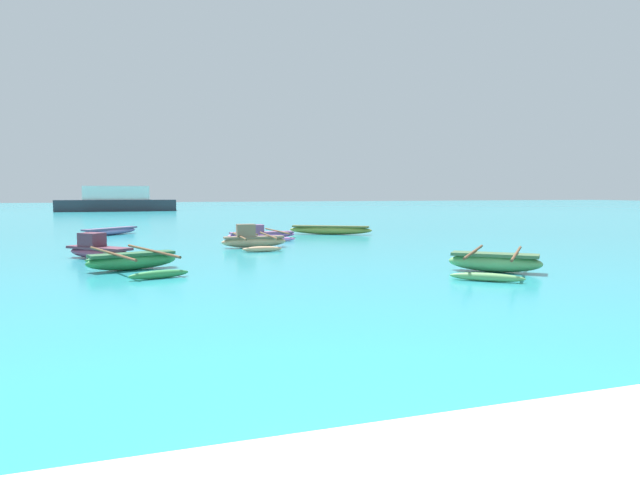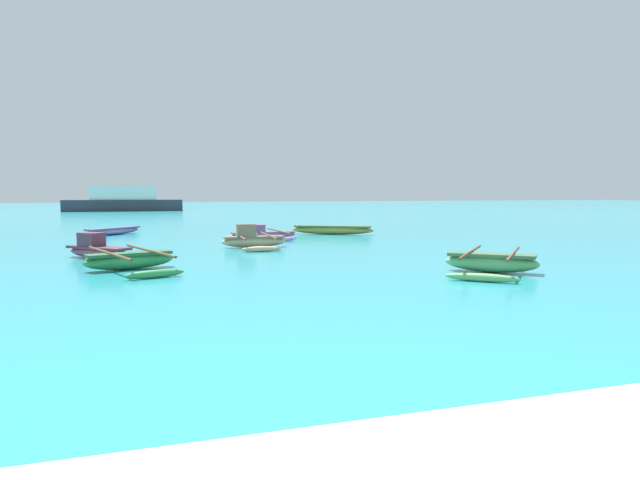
{
  "view_description": "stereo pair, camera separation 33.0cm",
  "coord_description": "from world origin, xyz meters",
  "px_view_note": "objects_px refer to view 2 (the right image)",
  "views": [
    {
      "loc": [
        -1.41,
        -3.26,
        2.06
      ],
      "look_at": [
        5.57,
        17.09,
        0.25
      ],
      "focal_mm": 32.0,
      "sensor_mm": 36.0,
      "label": 1
    },
    {
      "loc": [
        -1.1,
        -3.36,
        2.06
      ],
      "look_at": [
        5.57,
        17.09,
        0.25
      ],
      "focal_mm": 32.0,
      "sensor_mm": 36.0,
      "label": 2
    }
  ],
  "objects_px": {
    "moored_boat_0": "(113,231)",
    "moored_boat_4": "(262,234)",
    "moored_boat_2": "(97,249)",
    "moored_boat_6": "(491,262)",
    "moored_boat_3": "(253,240)",
    "distant_ferry": "(123,201)",
    "moored_boat_5": "(130,260)",
    "moored_boat_1": "(332,230)"
  },
  "relations": [
    {
      "from": "moored_boat_0",
      "to": "moored_boat_4",
      "type": "distance_m",
      "value": 7.74
    },
    {
      "from": "moored_boat_0",
      "to": "moored_boat_2",
      "type": "bearing_deg",
      "value": -136.87
    },
    {
      "from": "moored_boat_6",
      "to": "moored_boat_3",
      "type": "bearing_deg",
      "value": 159.57
    },
    {
      "from": "moored_boat_6",
      "to": "distant_ferry",
      "type": "height_order",
      "value": "distant_ferry"
    },
    {
      "from": "moored_boat_2",
      "to": "moored_boat_3",
      "type": "xyz_separation_m",
      "value": [
        5.31,
        2.03,
        0.0
      ]
    },
    {
      "from": "moored_boat_2",
      "to": "moored_boat_5",
      "type": "bearing_deg",
      "value": -23.43
    },
    {
      "from": "moored_boat_2",
      "to": "moored_boat_5",
      "type": "distance_m",
      "value": 3.1
    },
    {
      "from": "moored_boat_2",
      "to": "moored_boat_6",
      "type": "relative_size",
      "value": 0.6
    },
    {
      "from": "moored_boat_0",
      "to": "distant_ferry",
      "type": "xyz_separation_m",
      "value": [
        -0.11,
        36.87,
        0.91
      ]
    },
    {
      "from": "moored_boat_0",
      "to": "moored_boat_4",
      "type": "relative_size",
      "value": 0.7
    },
    {
      "from": "moored_boat_2",
      "to": "distant_ferry",
      "type": "relative_size",
      "value": 0.19
    },
    {
      "from": "moored_boat_0",
      "to": "moored_boat_1",
      "type": "distance_m",
      "value": 10.63
    },
    {
      "from": "moored_boat_5",
      "to": "distant_ferry",
      "type": "bearing_deg",
      "value": 73.8
    },
    {
      "from": "moored_boat_5",
      "to": "moored_boat_6",
      "type": "bearing_deg",
      "value": -38.74
    },
    {
      "from": "moored_boat_1",
      "to": "moored_boat_6",
      "type": "relative_size",
      "value": 0.97
    },
    {
      "from": "moored_boat_2",
      "to": "distant_ferry",
      "type": "bearing_deg",
      "value": 138.28
    },
    {
      "from": "moored_boat_1",
      "to": "moored_boat_4",
      "type": "xyz_separation_m",
      "value": [
        -3.77,
        -1.28,
        -0.03
      ]
    },
    {
      "from": "moored_boat_3",
      "to": "distant_ferry",
      "type": "distance_m",
      "value": 45.53
    },
    {
      "from": "moored_boat_5",
      "to": "moored_boat_4",
      "type": "bearing_deg",
      "value": 40.89
    },
    {
      "from": "moored_boat_1",
      "to": "moored_boat_2",
      "type": "bearing_deg",
      "value": -113.88
    },
    {
      "from": "moored_boat_0",
      "to": "moored_boat_1",
      "type": "height_order",
      "value": "moored_boat_1"
    },
    {
      "from": "moored_boat_2",
      "to": "moored_boat_6",
      "type": "distance_m",
      "value": 11.75
    },
    {
      "from": "moored_boat_6",
      "to": "moored_boat_0",
      "type": "bearing_deg",
      "value": 161.41
    },
    {
      "from": "moored_boat_4",
      "to": "moored_boat_5",
      "type": "height_order",
      "value": "moored_boat_4"
    },
    {
      "from": "moored_boat_5",
      "to": "moored_boat_6",
      "type": "distance_m",
      "value": 9.53
    },
    {
      "from": "moored_boat_0",
      "to": "moored_boat_3",
      "type": "distance_m",
      "value": 9.82
    },
    {
      "from": "moored_boat_2",
      "to": "moored_boat_1",
      "type": "bearing_deg",
      "value": 83.6
    },
    {
      "from": "moored_boat_2",
      "to": "moored_boat_6",
      "type": "xyz_separation_m",
      "value": [
        9.84,
        -6.43,
        -0.03
      ]
    },
    {
      "from": "moored_boat_4",
      "to": "moored_boat_6",
      "type": "xyz_separation_m",
      "value": [
        3.31,
        -12.45,
        0.05
      ]
    },
    {
      "from": "moored_boat_5",
      "to": "distant_ferry",
      "type": "distance_m",
      "value": 50.2
    },
    {
      "from": "moored_boat_3",
      "to": "moored_boat_2",
      "type": "bearing_deg",
      "value": -156.13
    },
    {
      "from": "moored_boat_1",
      "to": "moored_boat_3",
      "type": "xyz_separation_m",
      "value": [
        -4.99,
        -5.26,
        0.05
      ]
    },
    {
      "from": "moored_boat_3",
      "to": "moored_boat_4",
      "type": "relative_size",
      "value": 0.91
    },
    {
      "from": "distant_ferry",
      "to": "moored_boat_3",
      "type": "bearing_deg",
      "value": -83.33
    },
    {
      "from": "moored_boat_1",
      "to": "moored_boat_5",
      "type": "xyz_separation_m",
      "value": [
        -9.33,
        -10.24,
        0.0
      ]
    },
    {
      "from": "moored_boat_3",
      "to": "moored_boat_6",
      "type": "bearing_deg",
      "value": -58.9
    },
    {
      "from": "moored_boat_3",
      "to": "moored_boat_4",
      "type": "bearing_deg",
      "value": 75.88
    },
    {
      "from": "moored_boat_4",
      "to": "distant_ferry",
      "type": "relative_size",
      "value": 0.32
    },
    {
      "from": "moored_boat_3",
      "to": "moored_boat_5",
      "type": "relative_size",
      "value": 0.84
    },
    {
      "from": "moored_boat_0",
      "to": "distant_ferry",
      "type": "height_order",
      "value": "distant_ferry"
    },
    {
      "from": "moored_boat_0",
      "to": "moored_boat_6",
      "type": "bearing_deg",
      "value": -106.12
    },
    {
      "from": "moored_boat_0",
      "to": "moored_boat_5",
      "type": "relative_size",
      "value": 0.64
    }
  ]
}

